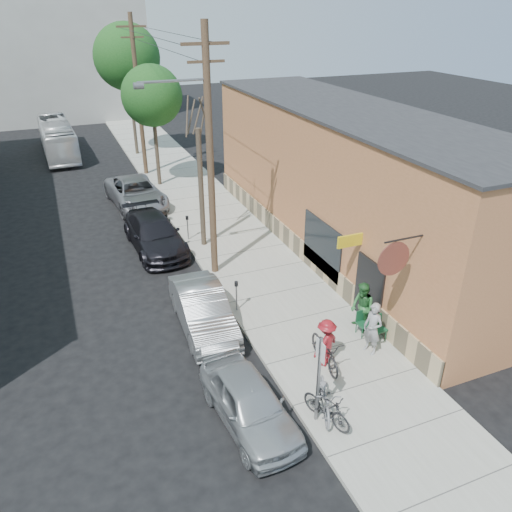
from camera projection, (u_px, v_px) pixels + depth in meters
name	position (u px, v px, depth m)	size (l,w,h in m)	color
ground	(190.00, 348.00, 17.24)	(120.00, 120.00, 0.00)	black
sidewalk	(210.00, 216.00, 27.71)	(4.50, 58.00, 0.15)	#A7A79B
cafe_building	(346.00, 182.00, 22.90)	(6.60, 20.20, 6.61)	#B16C41
end_cap_building	(49.00, 56.00, 48.44)	(18.00, 8.00, 12.00)	#A5A4A0
sign_post	(319.00, 372.00, 13.32)	(0.07, 0.45, 2.80)	slate
parking_meter_near	(236.00, 291.00, 18.72)	(0.14, 0.14, 1.24)	slate
parking_meter_far	(187.00, 224.00, 24.40)	(0.14, 0.14, 1.24)	slate
utility_pole_near	(208.00, 153.00, 19.46)	(3.57, 0.28, 10.00)	#503A28
utility_pole_far	(138.00, 95.00, 32.00)	(1.80, 0.28, 10.00)	#503A28
tree_bare	(201.00, 189.00, 23.01)	(0.24, 0.24, 5.61)	#44392C
tree_leafy_mid	(152.00, 96.00, 29.80)	(3.65, 3.65, 7.34)	#44392C
tree_leafy_far	(127.00, 57.00, 35.65)	(4.72, 4.72, 9.37)	#44392C
patio_chair_a	(364.00, 324.00, 17.50)	(0.50, 0.50, 0.88)	#134528
patio_chair_b	(379.00, 329.00, 17.24)	(0.50, 0.50, 0.88)	#134528
patron_grey	(373.00, 328.00, 16.40)	(0.68, 0.45, 1.87)	#929397
patron_green	(362.00, 308.00, 17.51)	(0.91, 0.71, 1.87)	#296731
cyclist	(326.00, 343.00, 15.88)	(1.08, 0.62, 1.67)	maroon
cyclist_bike	(325.00, 350.00, 16.01)	(0.71, 2.04, 1.07)	black
parked_bike_a	(327.00, 408.00, 13.79)	(0.47, 1.68, 1.01)	black
parked_bike_b	(325.00, 397.00, 14.16)	(0.67, 1.93, 1.01)	slate
car_0	(249.00, 402.00, 13.90)	(1.67, 4.16, 1.42)	#AFB3B7
car_1	(203.00, 310.00, 17.97)	(1.63, 4.66, 1.54)	#94989B
car_2	(155.00, 234.00, 23.79)	(2.20, 5.40, 1.57)	black
car_3	(136.00, 193.00, 28.86)	(2.64, 5.72, 1.59)	#93939A
bus	(58.00, 138.00, 38.34)	(2.20, 9.39, 2.62)	white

